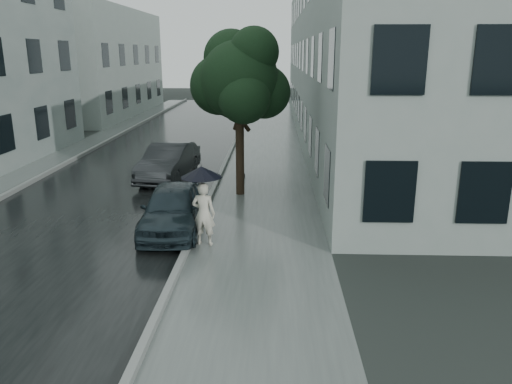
{
  "coord_description": "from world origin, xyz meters",
  "views": [
    {
      "loc": [
        0.57,
        -9.93,
        4.77
      ],
      "look_at": [
        0.11,
        2.41,
        1.3
      ],
      "focal_mm": 35.0,
      "sensor_mm": 36.0,
      "label": 1
    }
  ],
  "objects_px": {
    "car_near": "(172,208)",
    "pedestrian": "(204,214)",
    "car_far": "(169,162)",
    "street_tree": "(239,79)",
    "lamp_post": "(237,105)"
  },
  "relations": [
    {
      "from": "car_near",
      "to": "car_far",
      "type": "distance_m",
      "value": 5.94
    },
    {
      "from": "lamp_post",
      "to": "car_far",
      "type": "relative_size",
      "value": 1.2
    },
    {
      "from": "lamp_post",
      "to": "car_far",
      "type": "xyz_separation_m",
      "value": [
        -2.64,
        -0.22,
        -2.18
      ]
    },
    {
      "from": "pedestrian",
      "to": "lamp_post",
      "type": "bearing_deg",
      "value": -84.94
    },
    {
      "from": "street_tree",
      "to": "lamp_post",
      "type": "xyz_separation_m",
      "value": [
        -0.25,
        2.11,
        -1.05
      ]
    },
    {
      "from": "car_near",
      "to": "pedestrian",
      "type": "bearing_deg",
      "value": -47.54
    },
    {
      "from": "lamp_post",
      "to": "car_far",
      "type": "bearing_deg",
      "value": -174.11
    },
    {
      "from": "pedestrian",
      "to": "lamp_post",
      "type": "xyz_separation_m",
      "value": [
        0.35,
        7.0,
        2.04
      ]
    },
    {
      "from": "pedestrian",
      "to": "street_tree",
      "type": "relative_size",
      "value": 0.29
    },
    {
      "from": "pedestrian",
      "to": "car_far",
      "type": "bearing_deg",
      "value": -63.4
    },
    {
      "from": "pedestrian",
      "to": "car_near",
      "type": "bearing_deg",
      "value": -36.73
    },
    {
      "from": "street_tree",
      "to": "pedestrian",
      "type": "bearing_deg",
      "value": -96.99
    },
    {
      "from": "pedestrian",
      "to": "car_far",
      "type": "distance_m",
      "value": 7.16
    },
    {
      "from": "pedestrian",
      "to": "street_tree",
      "type": "bearing_deg",
      "value": -89.11
    },
    {
      "from": "pedestrian",
      "to": "street_tree",
      "type": "xyz_separation_m",
      "value": [
        0.6,
        4.89,
        3.09
      ]
    }
  ]
}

